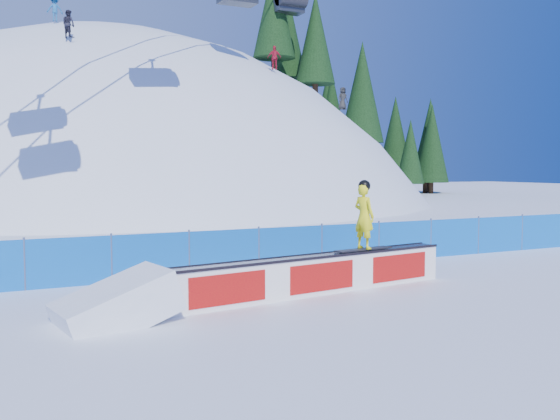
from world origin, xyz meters
name	(u,v)px	position (x,y,z in m)	size (l,w,h in m)	color
ground	(455,291)	(0.00, 0.00, 0.00)	(160.00, 160.00, 0.00)	white
snow_hill	(112,411)	(0.00, 42.00, -18.00)	(64.00, 64.00, 64.00)	white
treeline	(370,107)	(25.27, 40.68, 8.77)	(27.78, 12.07, 21.07)	#311E13
safety_fence	(351,244)	(0.00, 4.50, 0.60)	(22.05, 0.05, 1.30)	blue
rail_box	(316,275)	(-3.08, 1.16, 0.44)	(7.48, 1.61, 0.90)	white
snow_ramp	(117,323)	(-7.70, 0.48, 0.00)	(2.08, 1.39, 0.78)	white
snowboarder	(364,216)	(-1.64, 1.38, 1.73)	(1.64, 0.65, 1.68)	black
distant_skiers	(170,43)	(2.25, 30.87, 11.26)	(20.33, 8.21, 7.55)	black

